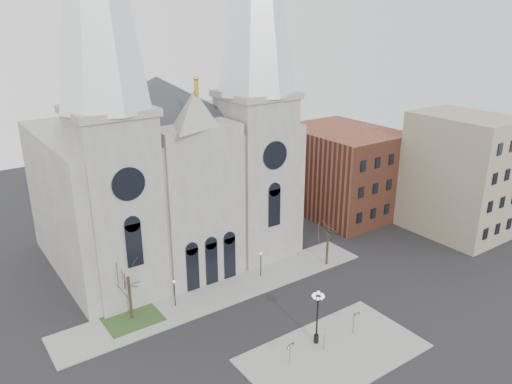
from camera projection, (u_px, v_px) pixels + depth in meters
ground at (278, 339)px, 51.37m from camera, size 160.00×160.00×0.00m
sidewalk_near at (333, 353)px, 49.13m from camera, size 18.00×10.00×0.14m
sidewalk_far at (223, 292)px, 59.80m from camera, size 40.00×6.00×0.14m
grass_patch at (132, 318)px, 54.61m from camera, size 6.00×5.00×0.18m
cathedral at (170, 124)px, 62.65m from camera, size 33.00×26.66×54.00m
bg_building_brick at (342, 171)px, 82.14m from camera, size 14.00×18.00×14.00m
bg_building_tan at (459, 175)px, 73.49m from camera, size 10.00×14.00×18.00m
tree_left at (128, 274)px, 52.74m from camera, size 3.20×3.20×7.50m
tree_right at (328, 234)px, 64.89m from camera, size 3.20×3.20×6.00m
ped_lamp_left at (174, 289)px, 56.17m from camera, size 0.32×0.32×3.26m
ped_lamp_right at (261, 260)px, 62.67m from camera, size 0.32×0.32×3.26m
stop_sign at (324, 334)px, 48.89m from camera, size 0.89×0.29×2.55m
globe_lamp at (318, 311)px, 49.31m from camera, size 1.29×1.29×5.99m
one_way_sign at (290, 350)px, 47.13m from camera, size 0.98×0.19×2.24m
street_name_sign at (354, 321)px, 51.60m from camera, size 0.79×0.13×2.48m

